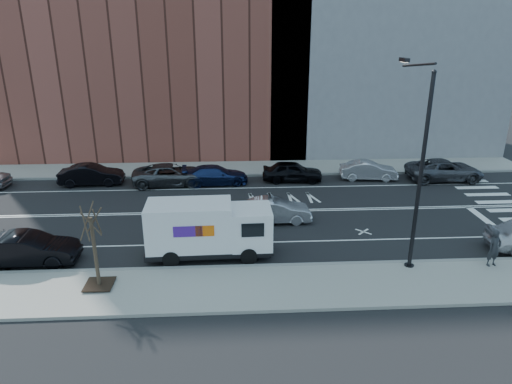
{
  "coord_description": "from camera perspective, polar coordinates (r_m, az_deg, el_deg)",
  "views": [
    {
      "loc": [
        -1.2,
        -25.83,
        10.68
      ],
      "look_at": [
        0.21,
        -0.39,
        1.4
      ],
      "focal_mm": 32.0,
      "sensor_mm": 36.0,
      "label": 1
    }
  ],
  "objects": [
    {
      "name": "bldg_brick",
      "position": [
        41.99,
        -13.3,
        19.95
      ],
      "size": [
        26.0,
        10.0,
        22.0
      ],
      "primitive_type": "cube",
      "color": "brown",
      "rests_on": "ground"
    },
    {
      "name": "fedex_van",
      "position": [
        22.27,
        -6.01,
        -4.55
      ],
      "size": [
        6.17,
        2.3,
        2.79
      ],
      "rotation": [
        0.0,
        0.0,
        0.02
      ],
      "color": "black",
      "rests_on": "ground"
    },
    {
      "name": "curb_far",
      "position": [
        34.52,
        -1.02,
        2.13
      ],
      "size": [
        44.0,
        0.25,
        0.17
      ],
      "primitive_type": "cube",
      "color": "gray",
      "rests_on": "ground"
    },
    {
      "name": "sidewalk_near",
      "position": [
        20.1,
        0.74,
        -11.84
      ],
      "size": [
        44.0,
        3.6,
        0.15
      ],
      "primitive_type": "cube",
      "color": "gray",
      "rests_on": "ground"
    },
    {
      "name": "curb_near",
      "position": [
        21.64,
        0.42,
        -9.3
      ],
      "size": [
        44.0,
        0.25,
        0.17
      ],
      "primitive_type": "cube",
      "color": "gray",
      "rests_on": "ground"
    },
    {
      "name": "far_parked_d",
      "position": [
        32.75,
        -5.12,
        2.14
      ],
      "size": [
        4.79,
        2.25,
        1.35
      ],
      "primitive_type": "imported",
      "rotation": [
        0.0,
        0.0,
        1.65
      ],
      "color": "navy",
      "rests_on": "ground"
    },
    {
      "name": "far_parked_c",
      "position": [
        33.08,
        -10.67,
        2.16
      ],
      "size": [
        5.45,
        2.81,
        1.47
      ],
      "primitive_type": "imported",
      "rotation": [
        0.0,
        0.0,
        1.64
      ],
      "color": "#484A4F",
      "rests_on": "ground"
    },
    {
      "name": "far_parked_g",
      "position": [
        36.23,
        22.51,
        2.57
      ],
      "size": [
        5.53,
        2.6,
        1.53
      ],
      "primitive_type": "imported",
      "rotation": [
        0.0,
        0.0,
        1.56
      ],
      "color": "#47484E",
      "rests_on": "ground"
    },
    {
      "name": "far_parked_b",
      "position": [
        34.53,
        -19.87,
        2.04
      ],
      "size": [
        4.52,
        1.77,
        1.46
      ],
      "primitive_type": "imported",
      "rotation": [
        0.0,
        0.0,
        1.62
      ],
      "color": "black",
      "rests_on": "ground"
    },
    {
      "name": "driving_sedan",
      "position": [
        26.28,
        2.26,
        -2.33
      ],
      "size": [
        4.28,
        1.59,
        1.4
      ],
      "primitive_type": "imported",
      "rotation": [
        0.0,
        0.0,
        1.6
      ],
      "color": "silver",
      "rests_on": "ground"
    },
    {
      "name": "street_tree",
      "position": [
        20.56,
        -19.38,
        -7.9
      ],
      "size": [
        1.2,
        1.2,
        3.75
      ],
      "color": "black",
      "rests_on": "ground"
    },
    {
      "name": "road_markings",
      "position": [
        27.98,
        -0.47,
        -2.42
      ],
      "size": [
        40.0,
        8.6,
        0.01
      ],
      "primitive_type": null,
      "color": "white",
      "rests_on": "ground"
    },
    {
      "name": "crosswalk",
      "position": [
        32.82,
        28.68,
        -1.54
      ],
      "size": [
        3.0,
        14.0,
        0.01
      ],
      "primitive_type": null,
      "color": "white",
      "rests_on": "ground"
    },
    {
      "name": "near_parked_rear_a",
      "position": [
        24.24,
        -26.64,
        -6.42
      ],
      "size": [
        4.68,
        1.76,
        1.53
      ],
      "primitive_type": "imported",
      "rotation": [
        0.0,
        0.0,
        1.6
      ],
      "color": "black",
      "rests_on": "ground"
    },
    {
      "name": "pedestrian",
      "position": [
        23.9,
        27.64,
        -6.25
      ],
      "size": [
        0.73,
        0.56,
        1.77
      ],
      "primitive_type": "imported",
      "rotation": [
        0.0,
        0.0,
        0.24
      ],
      "color": "#232529",
      "rests_on": "sidewalk_near"
    },
    {
      "name": "ground",
      "position": [
        27.98,
        -0.47,
        -2.43
      ],
      "size": [
        120.0,
        120.0,
        0.0
      ],
      "primitive_type": "plane",
      "color": "black",
      "rests_on": "ground"
    },
    {
      "name": "sidewalk_far",
      "position": [
        36.24,
        -1.13,
        2.99
      ],
      "size": [
        44.0,
        3.6,
        0.15
      ],
      "primitive_type": "cube",
      "color": "gray",
      "rests_on": "ground"
    },
    {
      "name": "far_parked_f",
      "position": [
        34.64,
        13.87,
        2.64
      ],
      "size": [
        4.28,
        1.86,
        1.37
      ],
      "primitive_type": "imported",
      "rotation": [
        0.0,
        0.0,
        1.47
      ],
      "color": "silver",
      "rests_on": "ground"
    },
    {
      "name": "far_parked_e",
      "position": [
        33.32,
        4.57,
        2.58
      ],
      "size": [
        4.43,
        1.99,
        1.48
      ],
      "primitive_type": "imported",
      "rotation": [
        0.0,
        0.0,
        1.51
      ],
      "color": "black",
      "rests_on": "ground"
    },
    {
      "name": "streetlight",
      "position": [
        21.37,
        19.56,
        3.64
      ],
      "size": [
        0.44,
        4.02,
        9.34
      ],
      "color": "black",
      "rests_on": "ground"
    }
  ]
}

